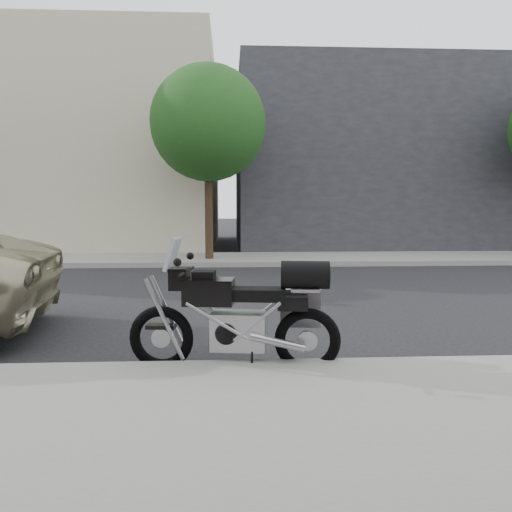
# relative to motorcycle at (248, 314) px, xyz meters

# --- Properties ---
(ground) EXTENTS (120.00, 120.00, 0.00)m
(ground) POSITION_rel_motorcycle_xyz_m (-1.21, -3.90, -0.61)
(ground) COLOR black
(ground) RESTS_ON ground
(far_sidewalk) EXTENTS (44.00, 3.00, 0.15)m
(far_sidewalk) POSITION_rel_motorcycle_xyz_m (-1.21, -10.40, -0.53)
(far_sidewalk) COLOR gray
(far_sidewalk) RESTS_ON ground
(far_building_dark) EXTENTS (16.00, 11.00, 7.00)m
(far_building_dark) POSITION_rel_motorcycle_xyz_m (-8.21, -17.39, 2.89)
(far_building_dark) COLOR #28282D
(far_building_dark) RESTS_ON ground
(far_building_cream) EXTENTS (14.00, 11.00, 8.00)m
(far_building_cream) POSITION_rel_motorcycle_xyz_m (7.79, -17.39, 3.39)
(far_building_cream) COLOR #BDB697
(far_building_cream) RESTS_ON ground
(street_tree_mid) EXTENTS (3.40, 3.40, 5.70)m
(street_tree_mid) POSITION_rel_motorcycle_xyz_m (0.79, -9.90, 3.53)
(street_tree_mid) COLOR #372619
(street_tree_mid) RESTS_ON far_sidewalk
(motorcycle) EXTENTS (2.22, 0.72, 1.41)m
(motorcycle) POSITION_rel_motorcycle_xyz_m (0.00, 0.00, 0.00)
(motorcycle) COLOR black
(motorcycle) RESTS_ON ground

